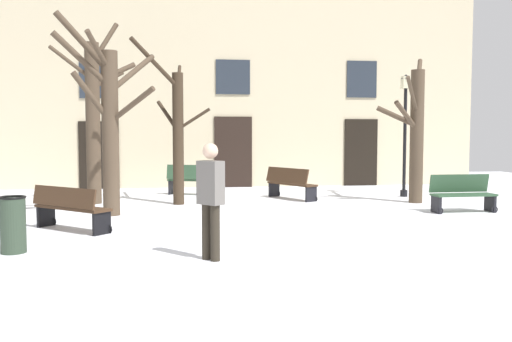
{
  "coord_description": "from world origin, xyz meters",
  "views": [
    {
      "loc": [
        -1.64,
        -10.79,
        1.84
      ],
      "look_at": [
        0.0,
        1.62,
        1.01
      ],
      "focal_mm": 36.73,
      "sensor_mm": 36.0,
      "label": 1
    }
  ],
  "objects_px": {
    "litter_bin": "(13,224)",
    "bench_back_to_back_left": "(193,180)",
    "tree_left_of_center": "(177,131)",
    "streetlamp": "(405,122)",
    "tree_near_facade": "(94,117)",
    "bench_near_lamp": "(290,183)",
    "bench_by_litter_bin": "(70,207)",
    "person_by_shop_door": "(211,195)",
    "tree_right_of_center": "(109,120)",
    "tree_center": "(416,132)",
    "bench_near_center_tree": "(462,194)"
  },
  "relations": [
    {
      "from": "tree_near_facade",
      "to": "bench_near_center_tree",
      "type": "xyz_separation_m",
      "value": [
        9.15,
        -2.88,
        -1.93
      ]
    },
    {
      "from": "tree_near_facade",
      "to": "person_by_shop_door",
      "type": "xyz_separation_m",
      "value": [
        2.85,
        -7.06,
        -1.41
      ]
    },
    {
      "from": "tree_right_of_center",
      "to": "bench_near_lamp",
      "type": "xyz_separation_m",
      "value": [
        4.79,
        2.55,
        -1.75
      ]
    },
    {
      "from": "tree_right_of_center",
      "to": "bench_by_litter_bin",
      "type": "bearing_deg",
      "value": -103.91
    },
    {
      "from": "tree_right_of_center",
      "to": "bench_by_litter_bin",
      "type": "distance_m",
      "value": 2.68
    },
    {
      "from": "tree_right_of_center",
      "to": "bench_near_center_tree",
      "type": "bearing_deg",
      "value": -3.83
    },
    {
      "from": "tree_center",
      "to": "streetlamp",
      "type": "xyz_separation_m",
      "value": [
        0.32,
        1.45,
        0.31
      ]
    },
    {
      "from": "bench_back_to_back_left",
      "to": "bench_near_lamp",
      "type": "relative_size",
      "value": 0.95
    },
    {
      "from": "streetlamp",
      "to": "litter_bin",
      "type": "height_order",
      "value": "streetlamp"
    },
    {
      "from": "tree_left_of_center",
      "to": "bench_back_to_back_left",
      "type": "bearing_deg",
      "value": 78.65
    },
    {
      "from": "tree_near_facade",
      "to": "bench_near_center_tree",
      "type": "bearing_deg",
      "value": -17.48
    },
    {
      "from": "person_by_shop_door",
      "to": "bench_near_lamp",
      "type": "bearing_deg",
      "value": -63.6
    },
    {
      "from": "streetlamp",
      "to": "bench_near_center_tree",
      "type": "xyz_separation_m",
      "value": [
        0.05,
        -3.33,
        -1.83
      ]
    },
    {
      "from": "tree_left_of_center",
      "to": "streetlamp",
      "type": "bearing_deg",
      "value": 7.97
    },
    {
      "from": "tree_right_of_center",
      "to": "bench_by_litter_bin",
      "type": "xyz_separation_m",
      "value": [
        -0.48,
        -1.96,
        -1.77
      ]
    },
    {
      "from": "bench_back_to_back_left",
      "to": "bench_near_center_tree",
      "type": "bearing_deg",
      "value": 165.91
    },
    {
      "from": "tree_right_of_center",
      "to": "person_by_shop_door",
      "type": "bearing_deg",
      "value": -65.79
    },
    {
      "from": "litter_bin",
      "to": "bench_near_center_tree",
      "type": "bearing_deg",
      "value": 19.3
    },
    {
      "from": "tree_right_of_center",
      "to": "streetlamp",
      "type": "height_order",
      "value": "tree_right_of_center"
    },
    {
      "from": "tree_near_facade",
      "to": "tree_left_of_center",
      "type": "relative_size",
      "value": 1.16
    },
    {
      "from": "bench_back_to_back_left",
      "to": "person_by_shop_door",
      "type": "bearing_deg",
      "value": 112.4
    },
    {
      "from": "tree_right_of_center",
      "to": "litter_bin",
      "type": "bearing_deg",
      "value": -103.79
    },
    {
      "from": "person_by_shop_door",
      "to": "bench_back_to_back_left",
      "type": "bearing_deg",
      "value": -42.53
    },
    {
      "from": "tree_left_of_center",
      "to": "streetlamp",
      "type": "distance_m",
      "value": 6.94
    },
    {
      "from": "bench_near_center_tree",
      "to": "litter_bin",
      "type": "bearing_deg",
      "value": -162.41
    },
    {
      "from": "tree_center",
      "to": "tree_right_of_center",
      "type": "bearing_deg",
      "value": -170.74
    },
    {
      "from": "tree_center",
      "to": "bench_back_to_back_left",
      "type": "height_order",
      "value": "tree_center"
    },
    {
      "from": "streetlamp",
      "to": "litter_bin",
      "type": "distance_m",
      "value": 11.58
    },
    {
      "from": "tree_left_of_center",
      "to": "streetlamp",
      "type": "relative_size",
      "value": 1.16
    },
    {
      "from": "bench_by_litter_bin",
      "to": "person_by_shop_door",
      "type": "distance_m",
      "value": 3.86
    },
    {
      "from": "bench_near_lamp",
      "to": "person_by_shop_door",
      "type": "distance_m",
      "value": 7.78
    },
    {
      "from": "tree_center",
      "to": "bench_back_to_back_left",
      "type": "xyz_separation_m",
      "value": [
        -6.1,
        2.72,
        -1.48
      ]
    },
    {
      "from": "streetlamp",
      "to": "litter_bin",
      "type": "relative_size",
      "value": 4.12
    },
    {
      "from": "tree_center",
      "to": "bench_back_to_back_left",
      "type": "relative_size",
      "value": 2.42
    },
    {
      "from": "tree_near_facade",
      "to": "tree_left_of_center",
      "type": "height_order",
      "value": "tree_near_facade"
    },
    {
      "from": "tree_center",
      "to": "streetlamp",
      "type": "distance_m",
      "value": 1.52
    },
    {
      "from": "bench_back_to_back_left",
      "to": "bench_by_litter_bin",
      "type": "bearing_deg",
      "value": 89.04
    },
    {
      "from": "bench_near_lamp",
      "to": "bench_by_litter_bin",
      "type": "height_order",
      "value": "bench_near_lamp"
    },
    {
      "from": "streetlamp",
      "to": "bench_by_litter_bin",
      "type": "height_order",
      "value": "streetlamp"
    },
    {
      "from": "tree_left_of_center",
      "to": "person_by_shop_door",
      "type": "relative_size",
      "value": 2.46
    },
    {
      "from": "tree_right_of_center",
      "to": "tree_left_of_center",
      "type": "height_order",
      "value": "tree_right_of_center"
    },
    {
      "from": "tree_near_facade",
      "to": "bench_near_lamp",
      "type": "height_order",
      "value": "tree_near_facade"
    },
    {
      "from": "tree_center",
      "to": "tree_near_facade",
      "type": "height_order",
      "value": "tree_near_facade"
    },
    {
      "from": "tree_right_of_center",
      "to": "litter_bin",
      "type": "xyz_separation_m",
      "value": [
        -0.95,
        -3.85,
        -1.77
      ]
    },
    {
      "from": "tree_center",
      "to": "tree_right_of_center",
      "type": "distance_m",
      "value": 8.17
    },
    {
      "from": "tree_left_of_center",
      "to": "person_by_shop_door",
      "type": "height_order",
      "value": "tree_left_of_center"
    },
    {
      "from": "litter_bin",
      "to": "bench_back_to_back_left",
      "type": "distance_m",
      "value": 8.41
    },
    {
      "from": "bench_near_center_tree",
      "to": "tree_near_facade",
      "type": "bearing_deg",
      "value": 160.81
    },
    {
      "from": "litter_bin",
      "to": "bench_near_center_tree",
      "type": "xyz_separation_m",
      "value": [
        9.38,
        3.29,
        -0.0
      ]
    },
    {
      "from": "bench_back_to_back_left",
      "to": "person_by_shop_door",
      "type": "distance_m",
      "value": 8.79
    }
  ]
}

